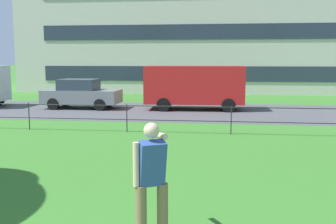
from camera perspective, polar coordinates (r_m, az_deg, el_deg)
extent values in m
cube|color=#4C4C51|center=(20.08, -2.11, 0.17)|extent=(80.00, 7.22, 0.01)
cylinder|color=#232328|center=(15.58, -19.24, -0.58)|extent=(0.04, 0.04, 1.00)
cylinder|color=#232328|center=(14.33, -5.90, -0.88)|extent=(0.04, 0.04, 1.00)
cylinder|color=#232328|center=(13.97, 9.01, -1.16)|extent=(0.04, 0.04, 1.00)
cylinder|color=#232328|center=(14.33, -5.90, -1.08)|extent=(29.51, 0.03, 0.03)
cylinder|color=#232328|center=(14.27, -5.92, 0.91)|extent=(29.51, 0.03, 0.03)
cylinder|color=#846B4C|center=(5.82, -3.86, -14.48)|extent=(0.16, 0.16, 0.85)
cylinder|color=#846B4C|center=(5.91, -0.79, -14.11)|extent=(0.16, 0.16, 0.85)
cube|color=#334C99|center=(5.63, -2.35, -7.31)|extent=(0.47, 0.45, 0.65)
sphere|color=beige|center=(5.53, -2.38, -2.66)|extent=(0.22, 0.22, 0.22)
cylinder|color=beige|center=(5.90, -1.44, -3.34)|extent=(0.37, 0.60, 0.16)
cylinder|color=beige|center=(5.56, -4.58, -7.46)|extent=(0.09, 0.09, 0.62)
cube|color=slate|center=(21.52, -12.21, 2.21)|extent=(4.03, 1.77, 0.68)
cube|color=#2D3847|center=(21.53, -12.64, 3.86)|extent=(1.93, 1.55, 0.56)
cylinder|color=black|center=(21.92, -8.41, 1.51)|extent=(0.60, 0.21, 0.60)
cylinder|color=black|center=(20.39, -9.71, 1.02)|extent=(0.60, 0.21, 0.60)
cylinder|color=black|center=(22.76, -14.41, 1.57)|extent=(0.60, 0.21, 0.60)
cylinder|color=black|center=(21.28, -16.08, 1.11)|extent=(0.60, 0.21, 0.60)
cube|color=red|center=(20.55, 3.78, 3.94)|extent=(5.06, 2.13, 1.90)
cube|color=#283342|center=(20.58, 9.38, 4.78)|extent=(0.18, 1.67, 0.76)
cylinder|color=black|center=(21.59, 8.34, 1.52)|extent=(0.69, 0.26, 0.68)
cylinder|color=black|center=(19.74, 8.63, 0.94)|extent=(0.69, 0.26, 0.68)
cylinder|color=black|center=(21.65, -0.15, 1.62)|extent=(0.69, 0.26, 0.68)
cylinder|color=black|center=(19.81, -0.66, 1.05)|extent=(0.69, 0.26, 0.68)
cube|color=beige|center=(35.52, 6.68, 13.12)|extent=(30.41, 12.05, 12.06)
cube|color=#283342|center=(29.32, 6.42, 5.44)|extent=(25.55, 0.06, 1.10)
cube|color=#283342|center=(29.36, 6.51, 11.33)|extent=(25.55, 0.06, 1.10)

